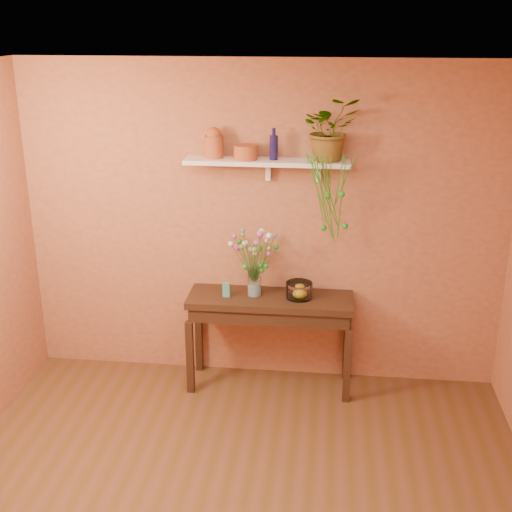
{
  "coord_description": "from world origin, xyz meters",
  "views": [
    {
      "loc": [
        0.55,
        -3.23,
        2.99
      ],
      "look_at": [
        0.0,
        1.55,
        1.25
      ],
      "focal_mm": 46.59,
      "sensor_mm": 36.0,
      "label": 1
    }
  ],
  "objects_px": {
    "blue_bottle": "(274,147)",
    "glass_vase": "(254,284)",
    "sideboard": "(270,310)",
    "spider_plant": "(330,129)",
    "bouquet": "(255,249)",
    "terracotta_jug": "(214,143)",
    "glass_bowl": "(299,291)"
  },
  "relations": [
    {
      "from": "terracotta_jug",
      "to": "glass_bowl",
      "type": "bearing_deg",
      "value": -9.34
    },
    {
      "from": "terracotta_jug",
      "to": "sideboard",
      "type": "bearing_deg",
      "value": -14.9
    },
    {
      "from": "terracotta_jug",
      "to": "glass_vase",
      "type": "height_order",
      "value": "terracotta_jug"
    },
    {
      "from": "blue_bottle",
      "to": "bouquet",
      "type": "relative_size",
      "value": 0.51
    },
    {
      "from": "blue_bottle",
      "to": "glass_bowl",
      "type": "distance_m",
      "value": 1.18
    },
    {
      "from": "glass_vase",
      "to": "blue_bottle",
      "type": "bearing_deg",
      "value": 32.52
    },
    {
      "from": "terracotta_jug",
      "to": "glass_vase",
      "type": "distance_m",
      "value": 1.19
    },
    {
      "from": "spider_plant",
      "to": "glass_vase",
      "type": "relative_size",
      "value": 2.12
    },
    {
      "from": "sideboard",
      "to": "blue_bottle",
      "type": "xyz_separation_m",
      "value": [
        0.01,
        0.11,
        1.33
      ]
    },
    {
      "from": "blue_bottle",
      "to": "bouquet",
      "type": "distance_m",
      "value": 0.83
    },
    {
      "from": "glass_bowl",
      "to": "terracotta_jug",
      "type": "bearing_deg",
      "value": 170.66
    },
    {
      "from": "spider_plant",
      "to": "terracotta_jug",
      "type": "bearing_deg",
      "value": -179.23
    },
    {
      "from": "glass_vase",
      "to": "spider_plant",
      "type": "bearing_deg",
      "value": 11.53
    },
    {
      "from": "glass_vase",
      "to": "bouquet",
      "type": "bearing_deg",
      "value": -51.22
    },
    {
      "from": "spider_plant",
      "to": "bouquet",
      "type": "relative_size",
      "value": 1.01
    },
    {
      "from": "blue_bottle",
      "to": "glass_vase",
      "type": "xyz_separation_m",
      "value": [
        -0.14,
        -0.09,
        -1.12
      ]
    },
    {
      "from": "sideboard",
      "to": "bouquet",
      "type": "height_order",
      "value": "bouquet"
    },
    {
      "from": "sideboard",
      "to": "blue_bottle",
      "type": "distance_m",
      "value": 1.34
    },
    {
      "from": "spider_plant",
      "to": "blue_bottle",
      "type": "bearing_deg",
      "value": -176.48
    },
    {
      "from": "spider_plant",
      "to": "bouquet",
      "type": "height_order",
      "value": "spider_plant"
    },
    {
      "from": "spider_plant",
      "to": "glass_bowl",
      "type": "bearing_deg",
      "value": -147.73
    },
    {
      "from": "terracotta_jug",
      "to": "glass_vase",
      "type": "xyz_separation_m",
      "value": [
        0.33,
        -0.1,
        -1.13
      ]
    },
    {
      "from": "terracotta_jug",
      "to": "bouquet",
      "type": "bearing_deg",
      "value": -18.44
    },
    {
      "from": "sideboard",
      "to": "glass_vase",
      "type": "bearing_deg",
      "value": 171.6
    },
    {
      "from": "blue_bottle",
      "to": "spider_plant",
      "type": "bearing_deg",
      "value": 3.52
    },
    {
      "from": "bouquet",
      "to": "glass_bowl",
      "type": "height_order",
      "value": "bouquet"
    },
    {
      "from": "blue_bottle",
      "to": "spider_plant",
      "type": "xyz_separation_m",
      "value": [
        0.43,
        0.03,
        0.14
      ]
    },
    {
      "from": "sideboard",
      "to": "terracotta_jug",
      "type": "xyz_separation_m",
      "value": [
        -0.47,
        0.12,
        1.35
      ]
    },
    {
      "from": "terracotta_jug",
      "to": "blue_bottle",
      "type": "xyz_separation_m",
      "value": [
        0.47,
        -0.01,
        -0.02
      ]
    },
    {
      "from": "terracotta_jug",
      "to": "spider_plant",
      "type": "xyz_separation_m",
      "value": [
        0.9,
        0.01,
        0.13
      ]
    },
    {
      "from": "spider_plant",
      "to": "glass_vase",
      "type": "height_order",
      "value": "spider_plant"
    },
    {
      "from": "sideboard",
      "to": "spider_plant",
      "type": "height_order",
      "value": "spider_plant"
    }
  ]
}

